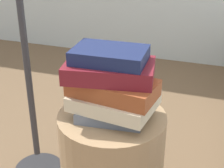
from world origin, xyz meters
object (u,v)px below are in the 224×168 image
object	(u,v)px
book_slate	(113,110)
book_navy	(110,55)
book_cream	(114,101)
book_rust	(113,88)
book_maroon	(110,70)

from	to	relation	value
book_slate	book_navy	bearing A→B (deg)	-178.39
book_navy	book_cream	bearing A→B (deg)	-29.99
book_rust	book_maroon	distance (m)	0.06
book_cream	book_maroon	xyz separation A→B (m)	(-0.02, 0.01, 0.11)
book_rust	book_navy	distance (m)	0.11
book_maroon	book_cream	bearing A→B (deg)	-32.23
book_slate	book_maroon	world-z (taller)	book_maroon
book_rust	book_navy	world-z (taller)	book_navy
book_cream	book_maroon	distance (m)	0.11
book_slate	book_rust	world-z (taller)	book_rust
book_maroon	book_rust	bearing A→B (deg)	-55.80
book_rust	book_maroon	bearing A→B (deg)	141.13
book_slate	book_cream	size ratio (longest dim) A/B	0.82
book_maroon	book_slate	bearing A→B (deg)	14.09
book_slate	book_rust	distance (m)	0.10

